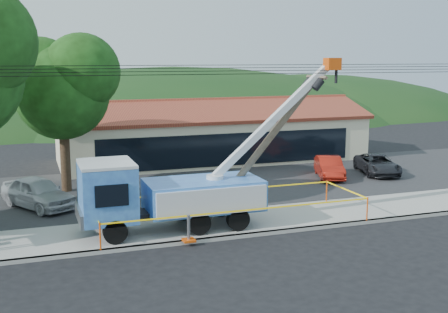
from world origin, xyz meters
name	(u,v)px	position (x,y,z in m)	size (l,w,h in m)	color
ground	(274,252)	(0.00, 0.00, 0.00)	(120.00, 120.00, 0.00)	black
curb	(253,234)	(0.00, 2.10, 0.07)	(60.00, 0.25, 0.15)	#A9A89E
sidewalk	(238,222)	(0.00, 4.00, 0.07)	(60.00, 4.00, 0.15)	#A9A89E
parking_lot	(190,186)	(0.00, 12.00, 0.05)	(60.00, 12.00, 0.10)	#28282B
strip_mall	(212,135)	(4.00, 19.98, 1.88)	(22.50, 8.53, 4.67)	beige
tree_lot	(62,83)	(-7.00, 13.00, 6.21)	(6.30, 5.60, 8.94)	#332316
hill_center	(173,114)	(10.00, 55.00, 0.00)	(89.60, 64.00, 32.00)	#143915
hill_east	(304,109)	(30.00, 55.00, 0.00)	(72.80, 52.00, 26.00)	#143915
utility_truck	(167,193)	(-3.37, 3.79, 1.82)	(11.97, 4.26, 7.42)	black
leaning_pole	(273,134)	(1.73, 4.04, 4.11)	(6.37, 1.84, 7.37)	brown
caution_tape	(230,205)	(-0.42, 3.92, 0.97)	(12.22, 3.79, 1.10)	#DF4B0C
car_silver	(39,210)	(-8.61, 9.69, 0.00)	(1.87, 4.64, 1.58)	silver
car_red	(329,179)	(8.93, 11.16, 0.00)	(1.42, 4.06, 1.34)	#A41C10
car_dark	(377,175)	(12.48, 11.16, 0.00)	(2.09, 4.54, 1.26)	black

